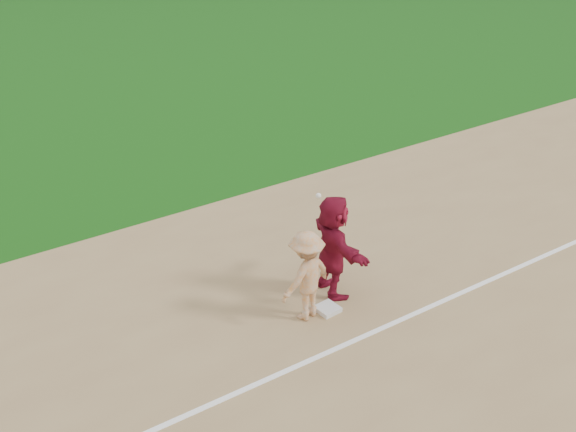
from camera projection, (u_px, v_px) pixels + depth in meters
ground at (336, 314)px, 12.71m from camera, size 160.00×160.00×0.00m
foul_line at (365, 336)px, 12.12m from camera, size 60.00×0.10×0.01m
first_base at (327, 309)px, 12.74m from camera, size 0.40×0.40×0.08m
base_runner at (333, 246)px, 12.85m from camera, size 0.92×1.88×1.95m
first_base_play at (306, 276)px, 12.25m from camera, size 1.18×0.83×2.41m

